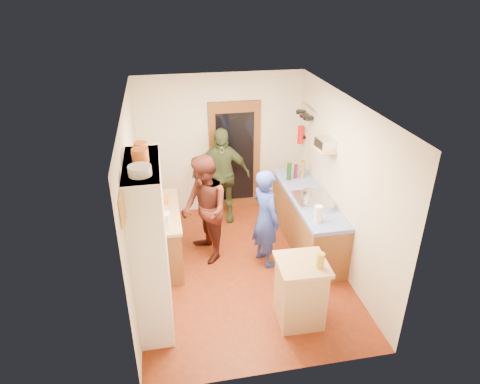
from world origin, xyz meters
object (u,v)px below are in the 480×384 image
object	(u,v)px
island_base	(300,293)
person_hob	(268,218)
person_left	(205,208)
right_counter_base	(307,221)
hutch_body	(150,246)
person_back	(222,175)

from	to	relation	value
island_base	person_hob	xyz separation A→B (m)	(-0.10, 1.32, 0.36)
person_hob	person_left	xyz separation A→B (m)	(-0.91, 0.37, 0.07)
right_counter_base	island_base	size ratio (longest dim) A/B	2.56
hutch_body	person_left	size ratio (longest dim) A/B	1.27
island_base	person_left	xyz separation A→B (m)	(-1.01, 1.68, 0.43)
person_hob	person_back	world-z (taller)	person_back
person_hob	hutch_body	bearing A→B (deg)	97.88
island_base	person_back	size ratio (longest dim) A/B	0.49
right_counter_base	island_base	distance (m)	1.85
person_left	right_counter_base	bearing A→B (deg)	77.09
right_counter_base	person_back	bearing A→B (deg)	139.76
island_base	right_counter_base	bearing A→B (deg)	68.57
island_base	person_left	bearing A→B (deg)	120.91
hutch_body	right_counter_base	distance (m)	2.90
hutch_body	right_counter_base	size ratio (longest dim) A/B	1.00
person_back	hutch_body	bearing A→B (deg)	-111.46
island_base	person_hob	world-z (taller)	person_hob
right_counter_base	island_base	bearing A→B (deg)	-111.43
hutch_body	island_base	distance (m)	1.99
right_counter_base	person_back	distance (m)	1.71
hutch_body	person_hob	size ratio (longest dim) A/B	1.39
person_back	island_base	bearing A→B (deg)	-71.97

